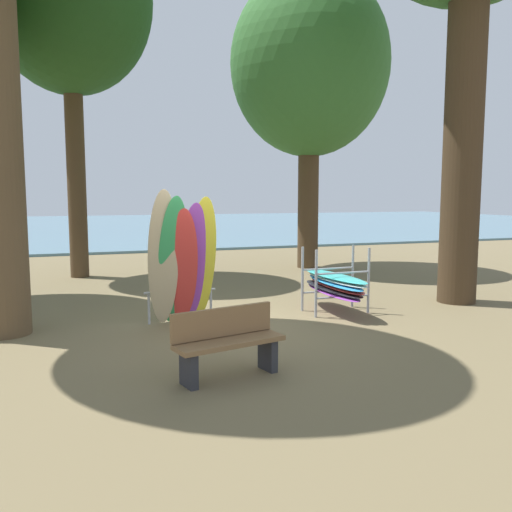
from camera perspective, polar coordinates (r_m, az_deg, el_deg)
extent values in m
plane|color=brown|center=(9.13, -3.21, -7.69)|extent=(80.00, 80.00, 0.00)
cube|color=slate|center=(38.86, -15.87, 3.10)|extent=(80.00, 36.00, 0.10)
cylinder|color=#42301E|center=(11.93, 21.24, 13.17)|extent=(0.78, 0.78, 7.42)
cylinder|color=#4C3823|center=(15.32, -18.62, 8.96)|extent=(0.49, 0.49, 5.95)
cylinder|color=#4C3823|center=(16.51, 5.58, 6.74)|extent=(0.63, 0.63, 4.60)
ellipsoid|color=#387033|center=(16.95, 5.74, 19.67)|extent=(4.72, 4.72, 5.43)
ellipsoid|color=#C6B289|center=(9.14, -9.84, -0.28)|extent=(0.56, 0.64, 2.34)
ellipsoid|color=#339E56|center=(9.20, -8.82, -0.55)|extent=(0.56, 0.70, 2.24)
ellipsoid|color=red|center=(9.26, -7.81, -1.13)|extent=(0.56, 0.66, 2.03)
ellipsoid|color=purple|center=(9.30, -6.82, -0.80)|extent=(0.57, 0.65, 2.12)
ellipsoid|color=yellow|center=(9.35, -5.85, -0.44)|extent=(0.57, 0.68, 2.22)
cylinder|color=#9EA0A5|center=(9.52, -11.32, -5.52)|extent=(0.04, 0.04, 0.55)
cylinder|color=#9EA0A5|center=(9.74, -4.83, -5.13)|extent=(0.04, 0.04, 0.55)
cylinder|color=#9EA0A5|center=(9.56, -8.06, -3.72)|extent=(1.27, 0.05, 0.04)
cylinder|color=#9EA0A5|center=(9.84, 6.41, -2.96)|extent=(0.05, 0.05, 1.25)
cylinder|color=#9EA0A5|center=(10.36, 11.89, -2.58)|extent=(0.05, 0.05, 1.25)
cylinder|color=#9EA0A5|center=(10.37, 4.96, -2.45)|extent=(0.05, 0.05, 1.25)
cylinder|color=#9EA0A5|center=(10.87, 10.25, -2.12)|extent=(0.05, 0.05, 1.25)
cylinder|color=#9EA0A5|center=(10.14, 9.20, -4.30)|extent=(1.10, 0.04, 0.04)
cylinder|color=#9EA0A5|center=(10.06, 9.24, -1.79)|extent=(1.10, 0.04, 0.04)
cylinder|color=#9EA0A5|center=(10.66, 7.64, -3.74)|extent=(1.10, 0.04, 0.04)
cylinder|color=#9EA0A5|center=(10.59, 7.68, -1.35)|extent=(1.10, 0.04, 0.04)
ellipsoid|color=purple|center=(10.36, 8.14, -3.78)|extent=(0.61, 2.12, 0.06)
ellipsoid|color=black|center=(10.35, 8.17, -3.45)|extent=(0.50, 2.10, 0.06)
ellipsoid|color=red|center=(10.38, 8.54, -3.09)|extent=(0.60, 2.12, 0.06)
ellipsoid|color=#2D8ED1|center=(10.35, 8.37, -2.78)|extent=(0.58, 2.12, 0.06)
ellipsoid|color=white|center=(10.36, 8.51, -2.44)|extent=(0.54, 2.11, 0.06)
ellipsoid|color=#38B2AD|center=(10.33, 8.37, -2.12)|extent=(0.61, 2.12, 0.06)
cube|color=#2D2D33|center=(6.46, -7.17, -11.90)|extent=(0.17, 0.33, 0.42)
cube|color=#2D2D33|center=(6.99, 1.25, -10.39)|extent=(0.17, 0.33, 0.42)
cube|color=olive|center=(6.64, -2.79, -9.17)|extent=(1.45, 0.72, 0.06)
cube|color=olive|center=(6.73, -3.58, -7.01)|extent=(1.38, 0.38, 0.36)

